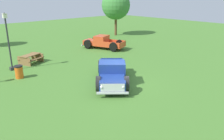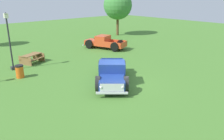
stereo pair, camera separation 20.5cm
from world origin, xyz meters
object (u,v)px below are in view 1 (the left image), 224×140
at_px(pickup_truck_behind_left, 101,42).
at_px(lamp_post_far, 8,41).
at_px(oak_tree_west, 116,5).
at_px(trash_can, 19,72).
at_px(picnic_table, 31,58).
at_px(pickup_truck_foreground, 112,74).

height_order(pickup_truck_behind_left, lamp_post_far, lamp_post_far).
distance_m(lamp_post_far, oak_tree_west, 18.71).
bearing_deg(pickup_truck_behind_left, trash_can, -163.13).
bearing_deg(trash_can, picnic_table, 53.48).
xyz_separation_m(pickup_truck_foreground, pickup_truck_behind_left, (6.48, 8.70, -0.05)).
distance_m(pickup_truck_foreground, lamp_post_far, 8.76).
xyz_separation_m(pickup_truck_foreground, picnic_table, (-1.81, 8.56, -0.25)).
height_order(pickup_truck_foreground, pickup_truck_behind_left, pickup_truck_foreground).
height_order(lamp_post_far, trash_can, lamp_post_far).
xyz_separation_m(pickup_truck_behind_left, picnic_table, (-8.29, -0.14, -0.20)).
bearing_deg(pickup_truck_behind_left, picnic_table, -179.04).
xyz_separation_m(pickup_truck_foreground, oak_tree_west, (13.80, 13.92, 3.57)).
bearing_deg(lamp_post_far, pickup_truck_behind_left, 5.34).
bearing_deg(oak_tree_west, pickup_truck_behind_left, -144.53).
xyz_separation_m(pickup_truck_behind_left, trash_can, (-10.56, -3.20, -0.22)).
xyz_separation_m(lamp_post_far, oak_tree_west, (17.56, 6.17, 1.94)).
height_order(pickup_truck_behind_left, trash_can, pickup_truck_behind_left).
bearing_deg(trash_can, lamp_post_far, 81.99).
relative_size(pickup_truck_behind_left, trash_can, 5.32).
height_order(pickup_truck_foreground, trash_can, pickup_truck_foreground).
height_order(lamp_post_far, oak_tree_west, oak_tree_west).
relative_size(pickup_truck_foreground, picnic_table, 2.24).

